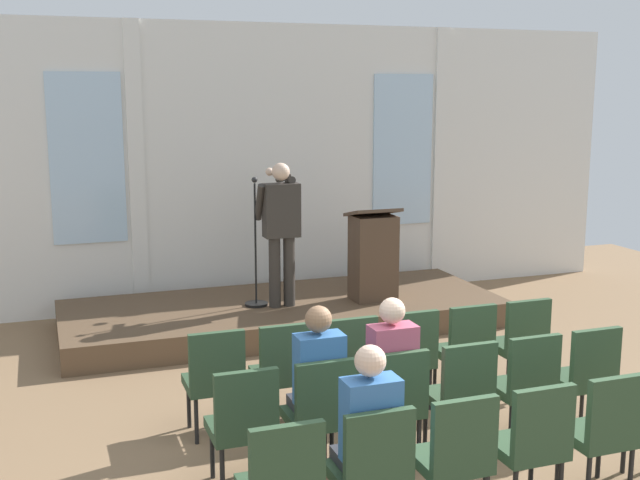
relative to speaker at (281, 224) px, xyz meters
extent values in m
cube|color=silver|center=(0.08, 1.49, 0.56)|extent=(10.83, 0.10, 3.73)
cube|color=silver|center=(-2.08, 1.43, 0.71)|extent=(0.90, 0.04, 2.13)
cube|color=silver|center=(-1.48, 1.44, 0.56)|extent=(0.20, 0.08, 3.73)
cube|color=silver|center=(2.25, 1.43, 0.71)|extent=(0.90, 0.04, 2.13)
cube|color=silver|center=(2.85, 1.44, 0.56)|extent=(0.20, 0.08, 3.73)
cube|color=brown|center=(0.08, 0.18, -1.16)|extent=(5.31, 2.03, 0.31)
cylinder|color=#332D28|center=(-0.09, -0.02, -0.58)|extent=(0.14, 0.14, 0.85)
cylinder|color=#332D28|center=(0.09, -0.02, -0.58)|extent=(0.14, 0.14, 0.85)
cube|color=#332D28|center=(0.00, -0.02, 0.16)|extent=(0.42, 0.22, 0.64)
cube|color=#B28C19|center=(0.00, 0.10, 0.24)|extent=(0.06, 0.01, 0.38)
sphere|color=beige|center=(0.00, -0.01, 0.61)|extent=(0.21, 0.21, 0.21)
cylinder|color=#332D28|center=(-0.24, 0.06, 0.26)|extent=(0.09, 0.28, 0.45)
cylinder|color=#332D28|center=(0.15, 0.12, 0.49)|extent=(0.15, 0.36, 0.15)
cylinder|color=#332D28|center=(0.11, 0.25, 0.51)|extent=(0.11, 0.34, 0.15)
sphere|color=beige|center=(0.01, 0.51, 0.57)|extent=(0.10, 0.10, 0.10)
cylinder|color=black|center=(-0.28, 0.12, -0.99)|extent=(0.28, 0.28, 0.03)
cylinder|color=black|center=(-0.28, 0.12, -0.25)|extent=(0.02, 0.02, 1.45)
sphere|color=#262626|center=(-0.28, 0.12, 0.52)|extent=(0.07, 0.07, 0.07)
cube|color=#4C3828|center=(1.15, -0.09, -0.48)|extent=(0.52, 0.40, 1.05)
cube|color=#4C3828|center=(1.15, -0.07, 0.09)|extent=(0.60, 0.48, 0.14)
cylinder|color=black|center=(-1.21, -2.45, -1.11)|extent=(0.04, 0.04, 0.40)
cylinder|color=black|center=(-1.57, -2.45, -1.11)|extent=(0.04, 0.04, 0.40)
cylinder|color=black|center=(-1.21, -2.79, -1.11)|extent=(0.04, 0.04, 0.40)
cylinder|color=black|center=(-1.57, -2.79, -1.11)|extent=(0.04, 0.04, 0.40)
cube|color=#2D472D|center=(-1.39, -2.62, -0.87)|extent=(0.46, 0.44, 0.08)
cube|color=#2D472D|center=(-1.39, -2.81, -0.60)|extent=(0.46, 0.06, 0.46)
cylinder|color=black|center=(-0.62, -2.45, -1.11)|extent=(0.04, 0.04, 0.40)
cylinder|color=black|center=(-0.98, -2.45, -1.11)|extent=(0.04, 0.04, 0.40)
cylinder|color=black|center=(-0.62, -2.79, -1.11)|extent=(0.04, 0.04, 0.40)
cylinder|color=black|center=(-0.98, -2.79, -1.11)|extent=(0.04, 0.04, 0.40)
cube|color=#2D472D|center=(-0.80, -2.62, -0.87)|extent=(0.46, 0.44, 0.08)
cube|color=#2D472D|center=(-0.80, -2.81, -0.60)|extent=(0.46, 0.06, 0.46)
cylinder|color=black|center=(-0.03, -2.45, -1.11)|extent=(0.04, 0.04, 0.40)
cylinder|color=black|center=(-0.39, -2.45, -1.11)|extent=(0.04, 0.04, 0.40)
cylinder|color=black|center=(-0.03, -2.79, -1.11)|extent=(0.04, 0.04, 0.40)
cylinder|color=black|center=(-0.39, -2.79, -1.11)|extent=(0.04, 0.04, 0.40)
cube|color=#2D472D|center=(-0.21, -2.62, -0.87)|extent=(0.46, 0.44, 0.08)
cube|color=#2D472D|center=(-0.21, -2.81, -0.60)|extent=(0.46, 0.06, 0.46)
cylinder|color=black|center=(0.56, -2.45, -1.11)|extent=(0.04, 0.04, 0.40)
cylinder|color=black|center=(0.20, -2.45, -1.11)|extent=(0.04, 0.04, 0.40)
cylinder|color=black|center=(0.56, -2.79, -1.11)|extent=(0.04, 0.04, 0.40)
cylinder|color=black|center=(0.20, -2.79, -1.11)|extent=(0.04, 0.04, 0.40)
cube|color=#2D472D|center=(0.38, -2.62, -0.87)|extent=(0.46, 0.44, 0.08)
cube|color=#2D472D|center=(0.38, -2.81, -0.60)|extent=(0.46, 0.06, 0.46)
cylinder|color=black|center=(1.15, -2.45, -1.11)|extent=(0.04, 0.04, 0.40)
cylinder|color=black|center=(0.79, -2.45, -1.11)|extent=(0.04, 0.04, 0.40)
cylinder|color=black|center=(1.15, -2.79, -1.11)|extent=(0.04, 0.04, 0.40)
cylinder|color=black|center=(0.79, -2.79, -1.11)|extent=(0.04, 0.04, 0.40)
cube|color=#2D472D|center=(0.97, -2.62, -0.87)|extent=(0.46, 0.44, 0.08)
cube|color=#2D472D|center=(0.97, -2.81, -0.60)|extent=(0.46, 0.06, 0.46)
cylinder|color=black|center=(1.73, -2.45, -1.11)|extent=(0.04, 0.04, 0.40)
cylinder|color=black|center=(1.37, -2.45, -1.11)|extent=(0.04, 0.04, 0.40)
cylinder|color=black|center=(1.73, -2.79, -1.11)|extent=(0.04, 0.04, 0.40)
cylinder|color=black|center=(1.37, -2.79, -1.11)|extent=(0.04, 0.04, 0.40)
cube|color=#2D472D|center=(1.55, -2.62, -0.87)|extent=(0.46, 0.44, 0.08)
cube|color=#2D472D|center=(1.55, -2.81, -0.60)|extent=(0.46, 0.06, 0.46)
cylinder|color=black|center=(-1.21, -3.41, -1.11)|extent=(0.04, 0.04, 0.40)
cylinder|color=black|center=(-1.57, -3.41, -1.11)|extent=(0.04, 0.04, 0.40)
cylinder|color=black|center=(-1.21, -3.75, -1.11)|extent=(0.04, 0.04, 0.40)
cylinder|color=black|center=(-1.57, -3.75, -1.11)|extent=(0.04, 0.04, 0.40)
cube|color=#2D472D|center=(-1.39, -3.58, -0.87)|extent=(0.46, 0.44, 0.08)
cube|color=#2D472D|center=(-1.39, -3.77, -0.60)|extent=(0.46, 0.06, 0.46)
cylinder|color=black|center=(-0.62, -3.41, -1.11)|extent=(0.04, 0.04, 0.40)
cylinder|color=black|center=(-0.98, -3.41, -1.11)|extent=(0.04, 0.04, 0.40)
cylinder|color=black|center=(-0.62, -3.75, -1.11)|extent=(0.04, 0.04, 0.40)
cylinder|color=black|center=(-0.98, -3.75, -1.11)|extent=(0.04, 0.04, 0.40)
cube|color=#2D472D|center=(-0.80, -3.58, -0.87)|extent=(0.46, 0.44, 0.08)
cube|color=#2D472D|center=(-0.80, -3.77, -0.60)|extent=(0.46, 0.06, 0.46)
cylinder|color=#2D2D33|center=(-0.89, -3.40, -1.09)|extent=(0.10, 0.10, 0.44)
cylinder|color=#2D2D33|center=(-0.71, -3.40, -1.09)|extent=(0.10, 0.10, 0.44)
cube|color=#2D2D33|center=(-0.80, -3.52, -0.81)|extent=(0.34, 0.36, 0.12)
cube|color=#3366A5|center=(-0.80, -3.63, -0.48)|extent=(0.36, 0.20, 0.54)
sphere|color=#8C6647|center=(-0.80, -3.61, -0.10)|extent=(0.20, 0.20, 0.20)
cylinder|color=black|center=(-0.03, -3.41, -1.11)|extent=(0.04, 0.04, 0.40)
cylinder|color=black|center=(-0.39, -3.41, -1.11)|extent=(0.04, 0.04, 0.40)
cylinder|color=black|center=(-0.03, -3.75, -1.11)|extent=(0.04, 0.04, 0.40)
cylinder|color=black|center=(-0.39, -3.75, -1.11)|extent=(0.04, 0.04, 0.40)
cube|color=#2D472D|center=(-0.21, -3.58, -0.87)|extent=(0.46, 0.44, 0.08)
cube|color=#2D472D|center=(-0.21, -3.77, -0.60)|extent=(0.46, 0.06, 0.46)
cylinder|color=#2D2D33|center=(-0.30, -3.40, -1.09)|extent=(0.10, 0.10, 0.44)
cylinder|color=#2D2D33|center=(-0.12, -3.40, -1.09)|extent=(0.10, 0.10, 0.44)
cube|color=#2D2D33|center=(-0.21, -3.52, -0.81)|extent=(0.34, 0.36, 0.12)
cube|color=#B24C66|center=(-0.21, -3.63, -0.47)|extent=(0.36, 0.20, 0.55)
sphere|color=beige|center=(-0.21, -3.61, -0.09)|extent=(0.20, 0.20, 0.20)
cylinder|color=black|center=(0.56, -3.41, -1.11)|extent=(0.04, 0.04, 0.40)
cylinder|color=black|center=(0.20, -3.41, -1.11)|extent=(0.04, 0.04, 0.40)
cylinder|color=black|center=(0.56, -3.75, -1.11)|extent=(0.04, 0.04, 0.40)
cylinder|color=black|center=(0.20, -3.75, -1.11)|extent=(0.04, 0.04, 0.40)
cube|color=#2D472D|center=(0.38, -3.58, -0.87)|extent=(0.46, 0.44, 0.08)
cube|color=#2D472D|center=(0.38, -3.77, -0.60)|extent=(0.46, 0.06, 0.46)
cylinder|color=black|center=(1.15, -3.41, -1.11)|extent=(0.04, 0.04, 0.40)
cylinder|color=black|center=(0.79, -3.41, -1.11)|extent=(0.04, 0.04, 0.40)
cylinder|color=black|center=(1.15, -3.75, -1.11)|extent=(0.04, 0.04, 0.40)
cylinder|color=black|center=(0.79, -3.75, -1.11)|extent=(0.04, 0.04, 0.40)
cube|color=#2D472D|center=(0.97, -3.58, -0.87)|extent=(0.46, 0.44, 0.08)
cube|color=#2D472D|center=(0.97, -3.77, -0.60)|extent=(0.46, 0.06, 0.46)
cylinder|color=black|center=(1.73, -3.41, -1.11)|extent=(0.04, 0.04, 0.40)
cylinder|color=black|center=(1.37, -3.41, -1.11)|extent=(0.04, 0.04, 0.40)
cylinder|color=black|center=(1.73, -3.75, -1.11)|extent=(0.04, 0.04, 0.40)
cylinder|color=black|center=(1.37, -3.75, -1.11)|extent=(0.04, 0.04, 0.40)
cube|color=#2D472D|center=(1.55, -3.58, -0.87)|extent=(0.46, 0.44, 0.08)
cube|color=#2D472D|center=(1.55, -3.77, -0.60)|extent=(0.46, 0.06, 0.46)
cube|color=#2D472D|center=(-1.39, -4.73, -0.60)|extent=(0.46, 0.06, 0.46)
cube|color=#2D472D|center=(-0.80, -4.54, -0.87)|extent=(0.46, 0.44, 0.08)
cube|color=#2D472D|center=(-0.80, -4.73, -0.60)|extent=(0.46, 0.06, 0.46)
cube|color=#2D2D33|center=(-0.80, -4.48, -0.81)|extent=(0.34, 0.36, 0.12)
cube|color=#3366A5|center=(-0.80, -4.59, -0.48)|extent=(0.36, 0.20, 0.54)
sphere|color=beige|center=(-0.80, -4.57, -0.10)|extent=(0.20, 0.20, 0.20)
cylinder|color=black|center=(-0.03, -4.37, -1.11)|extent=(0.04, 0.04, 0.40)
cube|color=#2D472D|center=(-0.21, -4.54, -0.87)|extent=(0.46, 0.44, 0.08)
cube|color=#2D472D|center=(-0.21, -4.73, -0.60)|extent=(0.46, 0.06, 0.46)
cylinder|color=black|center=(0.56, -4.37, -1.11)|extent=(0.04, 0.04, 0.40)
cylinder|color=black|center=(0.20, -4.37, -1.11)|extent=(0.04, 0.04, 0.40)
cube|color=#2D472D|center=(0.38, -4.54, -0.87)|extent=(0.46, 0.44, 0.08)
cube|color=#2D472D|center=(0.38, -4.73, -0.60)|extent=(0.46, 0.06, 0.46)
cylinder|color=black|center=(1.15, -4.37, -1.11)|extent=(0.04, 0.04, 0.40)
cylinder|color=black|center=(0.79, -4.37, -1.11)|extent=(0.04, 0.04, 0.40)
cylinder|color=black|center=(1.15, -4.71, -1.11)|extent=(0.04, 0.04, 0.40)
cube|color=#2D472D|center=(0.97, -4.54, -0.87)|extent=(0.46, 0.44, 0.08)
cube|color=#2D472D|center=(0.97, -4.73, -0.60)|extent=(0.46, 0.06, 0.46)
cylinder|color=black|center=(1.37, -4.37, -1.11)|extent=(0.04, 0.04, 0.40)
camera|label=1|loc=(-2.66, -8.88, 1.54)|focal=44.64mm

